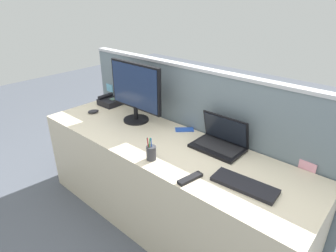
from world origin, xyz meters
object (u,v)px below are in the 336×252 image
at_px(keyboard_main, 244,185).
at_px(desk_phone, 110,101).
at_px(pen_cup, 151,153).
at_px(cell_phone_blue_case, 184,130).
at_px(laptop, 221,140).
at_px(tv_remote, 190,178).
at_px(computer_mouse_right_hand, 93,111).
at_px(desktop_monitor, 135,90).

bearing_deg(keyboard_main, desk_phone, 165.66).
bearing_deg(pen_cup, cell_phone_blue_case, 102.73).
distance_m(laptop, desk_phone, 1.27).
bearing_deg(tv_remote, computer_mouse_right_hand, -179.00).
height_order(desktop_monitor, pen_cup, desktop_monitor).
bearing_deg(cell_phone_blue_case, desktop_monitor, -118.44).
bearing_deg(desk_phone, keyboard_main, -10.52).
relative_size(desktop_monitor, laptop, 1.56).
height_order(keyboard_main, pen_cup, pen_cup).
relative_size(computer_mouse_right_hand, tv_remote, 0.59).
bearing_deg(keyboard_main, pen_cup, -170.14).
distance_m(cell_phone_blue_case, tv_remote, 0.67).
xyz_separation_m(desktop_monitor, keyboard_main, (1.14, -0.22, -0.26)).
bearing_deg(tv_remote, desktop_monitor, 167.32).
relative_size(computer_mouse_right_hand, cell_phone_blue_case, 0.68).
relative_size(desk_phone, computer_mouse_right_hand, 1.94).
bearing_deg(tv_remote, desk_phone, 171.95).
height_order(keyboard_main, computer_mouse_right_hand, computer_mouse_right_hand).
xyz_separation_m(desktop_monitor, desk_phone, (-0.48, 0.08, -0.24)).
relative_size(desktop_monitor, cell_phone_blue_case, 3.75).
bearing_deg(pen_cup, keyboard_main, 13.68).
bearing_deg(desk_phone, pen_cup, -23.77).
relative_size(desk_phone, tv_remote, 1.14).
bearing_deg(laptop, keyboard_main, -40.54).
bearing_deg(laptop, computer_mouse_right_hand, -168.93).
height_order(desk_phone, keyboard_main, desk_phone).
relative_size(laptop, cell_phone_blue_case, 2.41).
bearing_deg(desktop_monitor, pen_cup, -34.22).
xyz_separation_m(laptop, pen_cup, (-0.25, -0.45, -0.01)).
height_order(laptop, cell_phone_blue_case, laptop).
height_order(laptop, keyboard_main, laptop).
xyz_separation_m(keyboard_main, tv_remote, (-0.27, -0.16, -0.00)).
relative_size(pen_cup, tv_remote, 0.99).
bearing_deg(desk_phone, tv_remote, -18.72).
distance_m(computer_mouse_right_hand, cell_phone_blue_case, 0.89).
bearing_deg(cell_phone_blue_case, laptop, 38.78).
xyz_separation_m(desktop_monitor, computer_mouse_right_hand, (-0.42, -0.16, -0.26)).
distance_m(computer_mouse_right_hand, tv_remote, 1.31).
distance_m(keyboard_main, computer_mouse_right_hand, 1.56).
bearing_deg(computer_mouse_right_hand, pen_cup, 9.33).
height_order(computer_mouse_right_hand, pen_cup, pen_cup).
relative_size(desk_phone, pen_cup, 1.16).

